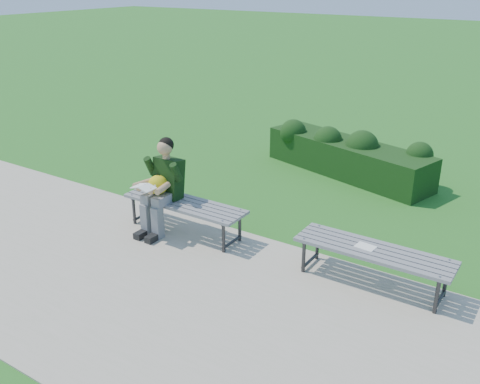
# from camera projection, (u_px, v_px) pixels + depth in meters

# --- Properties ---
(ground) EXTENTS (80.00, 80.00, 0.00)m
(ground) POSITION_uv_depth(u_px,v_px,m) (233.00, 229.00, 7.58)
(ground) COLOR #1B701A
(ground) RESTS_ON ground
(walkway) EXTENTS (30.00, 3.50, 0.02)m
(walkway) POSITION_uv_depth(u_px,v_px,m) (150.00, 285.00, 6.22)
(walkway) COLOR beige
(walkway) RESTS_ON ground
(hedge) EXTENTS (3.28, 1.65, 0.86)m
(hedge) POSITION_uv_depth(u_px,v_px,m) (347.00, 154.00, 9.56)
(hedge) COLOR #113F16
(hedge) RESTS_ON ground
(bench_left) EXTENTS (1.80, 0.50, 0.46)m
(bench_left) POSITION_uv_depth(u_px,v_px,m) (185.00, 206.00, 7.32)
(bench_left) COLOR gray
(bench_left) RESTS_ON walkway
(bench_right) EXTENTS (1.80, 0.50, 0.46)m
(bench_right) POSITION_uv_depth(u_px,v_px,m) (373.00, 253.00, 6.08)
(bench_right) COLOR gray
(bench_right) RESTS_ON walkway
(seated_boy) EXTENTS (0.56, 0.76, 1.31)m
(seated_boy) POSITION_uv_depth(u_px,v_px,m) (162.00, 183.00, 7.28)
(seated_boy) COLOR slate
(seated_boy) RESTS_ON walkway
(paper_sheet) EXTENTS (0.23, 0.18, 0.01)m
(paper_sheet) POSITION_uv_depth(u_px,v_px,m) (366.00, 247.00, 6.11)
(paper_sheet) COLOR white
(paper_sheet) RESTS_ON bench_right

